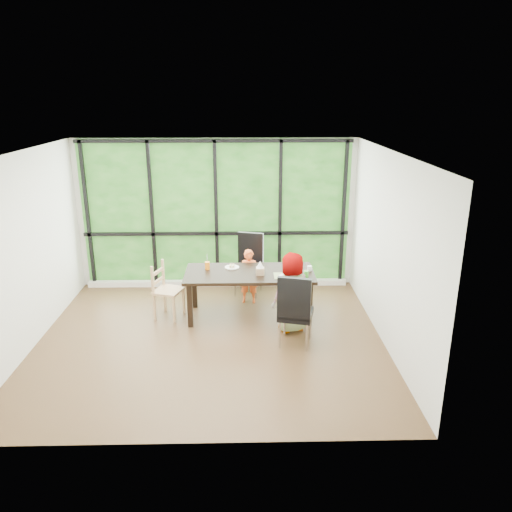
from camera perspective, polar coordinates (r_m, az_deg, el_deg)
name	(u,v)px	position (r m, az deg, el deg)	size (l,w,h in m)	color
ground	(211,340)	(7.34, -5.26, -9.61)	(5.00, 5.00, 0.00)	black
back_wall	(216,214)	(8.98, -4.60, 4.86)	(5.00, 5.00, 0.00)	silver
foliage_backdrop	(216,214)	(8.96, -4.61, 4.83)	(4.80, 0.02, 2.65)	#194814
window_mullions	(216,215)	(8.92, -4.62, 4.78)	(4.80, 0.06, 2.65)	black
window_sill	(218,283)	(9.27, -4.43, -3.12)	(4.80, 0.12, 0.10)	silver
dining_table	(250,294)	(7.90, -0.75, -4.43)	(2.03, 0.93, 0.75)	black
chair_window_leather	(248,265)	(8.72, -0.92, -1.03)	(0.46, 0.46, 1.08)	black
chair_interior_leather	(296,309)	(7.00, 4.63, -6.13)	(0.46, 0.46, 1.08)	black
chair_end_beech	(168,291)	(7.96, -10.09, -3.96)	(0.42, 0.40, 0.90)	tan
child_toddler	(249,276)	(8.38, -0.79, -2.37)	(0.34, 0.22, 0.94)	orange
child_older	(290,293)	(7.35, 3.98, -4.23)	(0.60, 0.39, 1.23)	gray
placemat	(286,276)	(7.62, 3.52, -2.28)	(0.38, 0.28, 0.01)	tan
plate_far	(232,267)	(7.96, -2.80, -1.31)	(0.23, 0.23, 0.01)	white
plate_near	(285,277)	(7.57, 3.42, -2.39)	(0.22, 0.22, 0.01)	white
orange_cup	(207,266)	(7.90, -5.65, -1.11)	(0.08, 0.08, 0.12)	orange
green_cup	(306,274)	(7.54, 5.81, -2.13)	(0.07, 0.07, 0.11)	#49CE37
white_mug	(310,268)	(7.86, 6.21, -1.42)	(0.08, 0.08, 0.08)	white
tissue_box	(260,271)	(7.64, 0.48, -1.76)	(0.13, 0.13, 0.11)	tan
crepe_rolls_far	(232,266)	(7.96, -2.80, -1.14)	(0.10, 0.12, 0.04)	tan
crepe_rolls_near	(285,275)	(7.56, 3.43, -2.21)	(0.05, 0.12, 0.04)	tan
straw_white	(207,260)	(7.87, -5.67, -0.41)	(0.01, 0.01, 0.20)	white
straw_pink	(306,268)	(7.51, 5.84, -1.44)	(0.01, 0.01, 0.20)	pink
tissue	(260,264)	(7.60, 0.48, -0.98)	(0.12, 0.12, 0.11)	white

